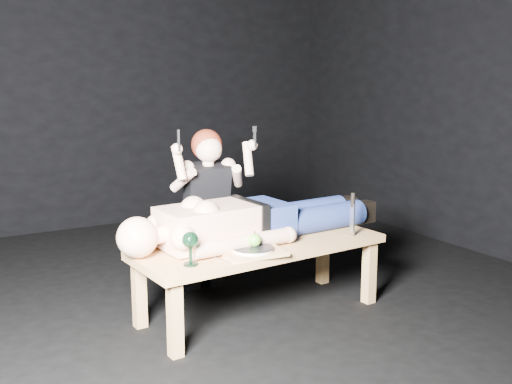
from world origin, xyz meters
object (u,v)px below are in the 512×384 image
carving_knife (353,215)px  goblet (190,249)px  kneeling_woman (204,208)px  serving_tray (253,252)px  lying_man (257,214)px  table (260,279)px

carving_knife → goblet: bearing=178.2°
kneeling_woman → serving_tray: bearing=-87.5°
lying_man → kneeling_woman: (-0.14, 0.46, -0.03)m
table → lying_man: bearing=65.4°
serving_tray → carving_knife: 0.74m
kneeling_woman → goblet: (-0.44, -0.77, -0.02)m
table → carving_knife: bearing=-18.7°
serving_tray → lying_man: bearing=56.0°
carving_knife → lying_man: bearing=149.4°
goblet → carving_knife: 1.11m
table → kneeling_woman: (-0.10, 0.58, 0.34)m
table → carving_knife: (0.57, -0.15, 0.36)m
carving_knife → table: bearing=161.3°
lying_man → carving_knife: size_ratio=6.15×
serving_tray → table: bearing=49.2°
kneeling_woman → carving_knife: kneeling_woman is taller
kneeling_woman → carving_knife: 0.99m
table → lying_man: size_ratio=0.91×
lying_man → serving_tray: size_ratio=4.88×
serving_tray → goblet: (-0.38, -0.01, 0.08)m
table → goblet: bearing=-164.3°
lying_man → kneeling_woman: bearing=103.3°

